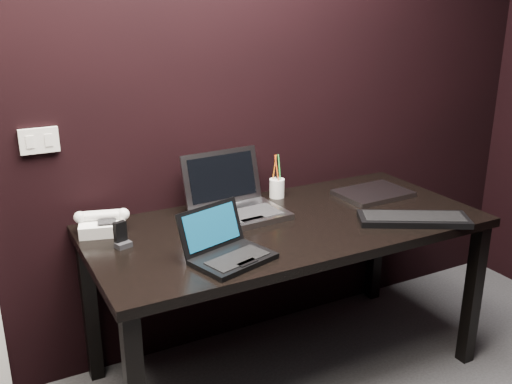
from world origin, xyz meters
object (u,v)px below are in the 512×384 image
netbook (227,249)px  closed_laptop (373,193)px  ext_keyboard (413,219)px  pen_cup (277,187)px  silver_laptop (236,204)px  mobile_phone (121,237)px  desk (287,238)px  desk_phone (103,223)px

netbook → closed_laptop: (0.93, 0.31, -0.03)m
ext_keyboard → pen_cup: bearing=122.5°
silver_laptop → closed_laptop: (0.71, -0.08, -0.04)m
closed_laptop → netbook: bearing=-161.4°
mobile_phone → closed_laptop: bearing=1.1°
pen_cup → ext_keyboard: bearing=-57.5°
desk → silver_laptop: (-0.16, 0.18, 0.13)m
closed_laptop → ext_keyboard: bearing=-101.0°
netbook → desk_phone: 0.58m
netbook → silver_laptop: 0.45m
mobile_phone → silver_laptop: bearing=10.4°
ext_keyboard → silver_laptop: bearing=145.9°
desk_phone → pen_cup: size_ratio=1.07×
netbook → ext_keyboard: 0.87m
ext_keyboard → mobile_phone: (-1.18, 0.33, 0.02)m
silver_laptop → ext_keyboard: bearing=-34.1°
desk → mobile_phone: bearing=173.7°
desk → desk_phone: size_ratio=7.49×
ext_keyboard → pen_cup: size_ratio=2.27×
closed_laptop → desk: bearing=-169.4°
desk → silver_laptop: 0.27m
netbook → pen_cup: (0.51, 0.52, 0.01)m
desk → ext_keyboard: ext_keyboard is taller
desk → pen_cup: (0.12, 0.30, 0.13)m
ext_keyboard → pen_cup: pen_cup is taller
netbook → mobile_phone: bearing=137.4°
mobile_phone → pen_cup: bearing=15.4°
silver_laptop → pen_cup: (0.28, 0.13, -0.00)m
silver_laptop → mobile_phone: 0.55m
closed_laptop → mobile_phone: mobile_phone is taller
silver_laptop → pen_cup: silver_laptop is taller
closed_laptop → pen_cup: pen_cup is taller
desk → closed_laptop: size_ratio=4.85×
ext_keyboard → closed_laptop: (0.07, 0.36, -0.00)m
ext_keyboard → closed_laptop: size_ratio=1.38×
ext_keyboard → netbook: bearing=177.1°
silver_laptop → desk_phone: size_ratio=1.78×
netbook → desk_phone: bearing=126.4°
netbook → mobile_phone: (-0.31, 0.29, 0.00)m
silver_laptop → closed_laptop: 0.71m
mobile_phone → desk: bearing=-6.3°
desk_phone → mobile_phone: size_ratio=2.24×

